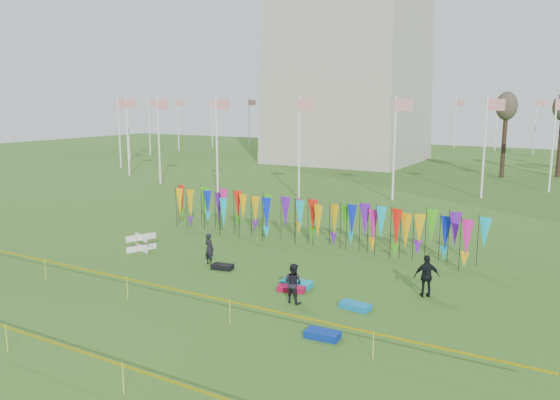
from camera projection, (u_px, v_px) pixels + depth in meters
The scene contains 14 objects.
ground at pixel (203, 291), 22.14m from camera, with size 160.00×160.00×0.00m, color #2B5818.
flagpole_ring at pixel (349, 130), 69.20m from camera, with size 57.40×56.16×8.00m.
banner_row at pixel (306, 217), 28.96m from camera, with size 18.64×0.64×2.42m.
caution_tape_near at pixel (162, 287), 20.25m from camera, with size 26.00×0.02×0.90m.
caution_tape_far at pixel (40, 339), 15.84m from camera, with size 26.00×0.02×0.90m.
box_kite at pixel (141, 243), 27.89m from camera, with size 0.82×0.82×0.91m.
person_left at pixel (209, 249), 25.62m from camera, with size 0.55×0.40×1.51m, color black.
person_mid at pixel (293, 283), 20.76m from camera, with size 0.75×0.46×1.54m, color black.
person_right at pixel (427, 276), 21.34m from camera, with size 0.99×0.56×1.69m, color black.
kite_bag_turquoise at pixel (297, 284), 22.64m from camera, with size 1.26×0.63×0.25m, color #0D9FC4.
kite_bag_blue at pixel (323, 334), 17.74m from camera, with size 1.11×0.58×0.23m, color #092C9A.
kite_bag_red at pixel (291, 289), 22.11m from camera, with size 1.12×0.51×0.21m, color #AA0B32.
kite_bag_black at pixel (222, 267), 25.00m from camera, with size 0.96×0.56×0.22m, color black.
kite_bag_teal at pixel (355, 306), 20.22m from camera, with size 1.13×0.54×0.22m, color #0D7DC0.
Camera 1 is at (13.25, -16.73, 7.61)m, focal length 35.00 mm.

